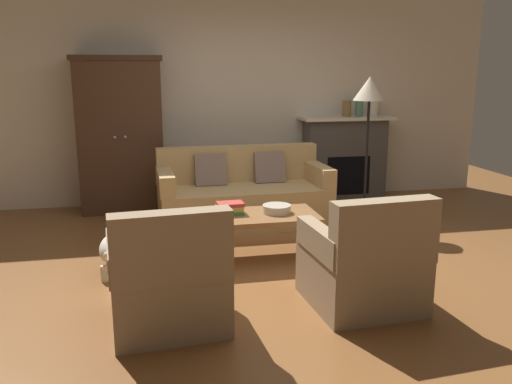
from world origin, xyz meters
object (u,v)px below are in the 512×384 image
coffee_table (258,220)px  fruit_bowl (277,209)px  mantel_vase_bronze (347,109)px  couch (243,196)px  fireplace (344,157)px  floor_lamp (369,97)px  mantel_vase_jade (359,108)px  book_stack (230,208)px  dog (112,248)px  armchair_near_right (365,266)px  armchair_near_left (168,282)px  mantel_vase_cream (373,106)px  armoire (121,135)px

coffee_table → fruit_bowl: bearing=5.3°
mantel_vase_bronze → couch: bearing=-149.3°
fireplace → floor_lamp: bearing=-99.9°
fruit_bowl → mantel_vase_jade: size_ratio=1.28×
book_stack → dog: size_ratio=0.45×
armchair_near_right → fruit_bowl: bearing=107.1°
fruit_bowl → dog: 1.52m
couch → mantel_vase_bronze: 2.06m
mantel_vase_bronze → mantel_vase_jade: 0.18m
dog → armchair_near_right: bearing=-28.5°
couch → armchair_near_right: bearing=-78.3°
mantel_vase_jade → armchair_near_left: bearing=-129.3°
fruit_bowl → mantel_vase_cream: bearing=48.4°
mantel_vase_jade → armchair_near_right: (-1.28, -3.30, -0.91)m
mantel_vase_jade → armchair_near_right: 3.65m
armchair_near_right → dog: (-1.87, 1.01, -0.07)m
couch → mantel_vase_bronze: size_ratio=9.29×
mantel_vase_jade → armchair_near_left: (-2.71, -3.31, -0.91)m
book_stack → dog: book_stack is taller
book_stack → mantel_vase_cream: (2.29, 2.05, 0.78)m
fireplace → armchair_near_left: 4.19m
coffee_table → dog: size_ratio=1.92×
armoire → mantel_vase_jade: (3.13, 0.06, 0.27)m
fireplace → mantel_vase_cream: size_ratio=4.63×
armoire → dog: armoire is taller
mantel_vase_cream → armchair_near_left: size_ratio=0.31×
fruit_bowl → mantel_vase_jade: mantel_vase_jade is taller
mantel_vase_jade → dog: size_ratio=0.36×
coffee_table → mantel_vase_bronze: bearing=51.8°
book_stack → mantel_vase_jade: mantel_vase_jade is taller
mantel_vase_cream → dog: mantel_vase_cream is taller
fireplace → mantel_vase_jade: 0.68m
floor_lamp → armoire: bearing=157.0°
couch → floor_lamp: 1.79m
fruit_bowl → book_stack: book_stack is taller
book_stack → mantel_vase_jade: 3.02m
coffee_table → floor_lamp: (1.44, 0.88, 1.07)m
fireplace → armoire: armoire is taller
mantel_vase_jade → armchair_near_right: bearing=-111.2°
fireplace → dog: bearing=-142.2°
dog → armoire: bearing=89.6°
fireplace → floor_lamp: floor_lamp is taller
armchair_near_right → floor_lamp: (0.88, 2.08, 1.12)m
couch → floor_lamp: bearing=-11.5°
mantel_vase_cream → dog: size_ratio=0.48×
fireplace → armoire: 2.98m
fruit_bowl → armchair_near_left: bearing=-130.8°
mantel_vase_jade → dog: bearing=-144.0°
mantel_vase_bronze → armchair_near_left: bearing=-127.4°
armoire → mantel_vase_cream: (3.33, 0.06, 0.30)m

